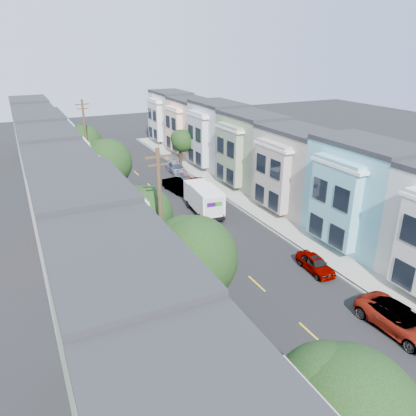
{
  "coord_description": "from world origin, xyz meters",
  "views": [
    {
      "loc": [
        -13.99,
        -20.86,
        15.9
      ],
      "look_at": [
        0.82,
        9.7,
        2.2
      ],
      "focal_mm": 35.0,
      "sensor_mm": 36.0,
      "label": 1
    }
  ],
  "objects_px": {
    "utility_pole_far": "(87,143)",
    "tree_e": "(83,144)",
    "utility_pole_near": "(161,224)",
    "parked_right_b": "(315,264)",
    "parked_right_a": "(400,320)",
    "parked_right_d": "(176,168)",
    "tree_far_r": "(182,141)",
    "tree_d": "(107,163)",
    "lead_sedan": "(176,186)",
    "parked_left_c": "(189,285)",
    "parked_left_b": "(264,381)",
    "fedex_truck": "(204,198)",
    "tree_b": "(193,259)",
    "tree_c": "(144,214)",
    "parked_left_d": "(145,231)",
    "parked_right_c": "(202,185)"
  },
  "relations": [
    {
      "from": "utility_pole_far",
      "to": "tree_e",
      "type": "bearing_deg",
      "value": 90.03
    },
    {
      "from": "tree_c",
      "to": "parked_right_a",
      "type": "height_order",
      "value": "tree_c"
    },
    {
      "from": "tree_d",
      "to": "parked_left_c",
      "type": "xyz_separation_m",
      "value": [
        1.4,
        -16.31,
        -4.62
      ]
    },
    {
      "from": "utility_pole_far",
      "to": "tree_b",
      "type": "bearing_deg",
      "value": -90.0
    },
    {
      "from": "tree_far_r",
      "to": "parked_right_a",
      "type": "relative_size",
      "value": 0.95
    },
    {
      "from": "tree_d",
      "to": "parked_left_d",
      "type": "bearing_deg",
      "value": -78.11
    },
    {
      "from": "tree_c",
      "to": "tree_far_r",
      "type": "height_order",
      "value": "tree_c"
    },
    {
      "from": "parked_right_c",
      "to": "parked_left_c",
      "type": "bearing_deg",
      "value": -123.31
    },
    {
      "from": "tree_e",
      "to": "parked_right_b",
      "type": "height_order",
      "value": "tree_e"
    },
    {
      "from": "utility_pole_far",
      "to": "parked_left_c",
      "type": "relative_size",
      "value": 1.97
    },
    {
      "from": "tree_d",
      "to": "lead_sedan",
      "type": "xyz_separation_m",
      "value": [
        8.46,
        3.71,
        -4.65
      ]
    },
    {
      "from": "parked_left_c",
      "to": "parked_left_d",
      "type": "bearing_deg",
      "value": 90.93
    },
    {
      "from": "tree_e",
      "to": "tree_far_r",
      "type": "xyz_separation_m",
      "value": [
        13.2,
        -0.35,
        -0.92
      ]
    },
    {
      "from": "tree_far_r",
      "to": "parked_right_d",
      "type": "distance_m",
      "value": 4.46
    },
    {
      "from": "parked_left_d",
      "to": "parked_right_a",
      "type": "bearing_deg",
      "value": -62.23
    },
    {
      "from": "tree_e",
      "to": "tree_b",
      "type": "bearing_deg",
      "value": -90.0
    },
    {
      "from": "tree_e",
      "to": "parked_left_d",
      "type": "xyz_separation_m",
      "value": [
        1.4,
        -20.36,
        -3.69
      ]
    },
    {
      "from": "tree_b",
      "to": "parked_left_d",
      "type": "height_order",
      "value": "tree_b"
    },
    {
      "from": "utility_pole_far",
      "to": "parked_right_c",
      "type": "height_order",
      "value": "utility_pole_far"
    },
    {
      "from": "lead_sedan",
      "to": "parked_left_b",
      "type": "bearing_deg",
      "value": -111.94
    },
    {
      "from": "lead_sedan",
      "to": "parked_right_d",
      "type": "relative_size",
      "value": 1.0
    },
    {
      "from": "lead_sedan",
      "to": "tree_c",
      "type": "bearing_deg",
      "value": -127.74
    },
    {
      "from": "tree_e",
      "to": "lead_sedan",
      "type": "bearing_deg",
      "value": -49.74
    },
    {
      "from": "parked_left_d",
      "to": "parked_right_c",
      "type": "distance_m",
      "value": 13.45
    },
    {
      "from": "tree_d",
      "to": "tree_e",
      "type": "relative_size",
      "value": 1.13
    },
    {
      "from": "tree_e",
      "to": "utility_pole_near",
      "type": "relative_size",
      "value": 0.68
    },
    {
      "from": "tree_d",
      "to": "parked_right_c",
      "type": "relative_size",
      "value": 1.68
    },
    {
      "from": "tree_c",
      "to": "parked_left_c",
      "type": "height_order",
      "value": "tree_c"
    },
    {
      "from": "parked_right_a",
      "to": "parked_right_d",
      "type": "distance_m",
      "value": 35.82
    },
    {
      "from": "tree_d",
      "to": "fedex_truck",
      "type": "xyz_separation_m",
      "value": [
        8.51,
        -3.62,
        -3.77
      ]
    },
    {
      "from": "utility_pole_far",
      "to": "parked_right_b",
      "type": "bearing_deg",
      "value": -68.48
    },
    {
      "from": "lead_sedan",
      "to": "parked_left_d",
      "type": "xyz_separation_m",
      "value": [
        -7.06,
        -10.37,
        0.04
      ]
    },
    {
      "from": "utility_pole_near",
      "to": "utility_pole_far",
      "type": "bearing_deg",
      "value": 90.0
    },
    {
      "from": "tree_far_r",
      "to": "parked_left_b",
      "type": "height_order",
      "value": "tree_far_r"
    },
    {
      "from": "tree_e",
      "to": "parked_left_d",
      "type": "bearing_deg",
      "value": -86.06
    },
    {
      "from": "lead_sedan",
      "to": "parked_left_c",
      "type": "relative_size",
      "value": 0.85
    },
    {
      "from": "tree_d",
      "to": "lead_sedan",
      "type": "distance_m",
      "value": 10.34
    },
    {
      "from": "parked_right_b",
      "to": "tree_e",
      "type": "bearing_deg",
      "value": 114.06
    },
    {
      "from": "parked_left_c",
      "to": "utility_pole_near",
      "type": "bearing_deg",
      "value": 141.94
    },
    {
      "from": "fedex_truck",
      "to": "parked_left_d",
      "type": "bearing_deg",
      "value": -151.65
    },
    {
      "from": "tree_b",
      "to": "parked_right_a",
      "type": "xyz_separation_m",
      "value": [
        11.2,
        -4.88,
        -4.41
      ]
    },
    {
      "from": "tree_d",
      "to": "parked_right_b",
      "type": "relative_size",
      "value": 2.01
    },
    {
      "from": "tree_d",
      "to": "lead_sedan",
      "type": "height_order",
      "value": "tree_d"
    },
    {
      "from": "parked_right_a",
      "to": "fedex_truck",
      "type": "bearing_deg",
      "value": 94.16
    },
    {
      "from": "parked_left_d",
      "to": "parked_right_d",
      "type": "distance_m",
      "value": 19.84
    },
    {
      "from": "utility_pole_far",
      "to": "parked_left_b",
      "type": "height_order",
      "value": "utility_pole_far"
    },
    {
      "from": "utility_pole_near",
      "to": "parked_right_b",
      "type": "xyz_separation_m",
      "value": [
        11.2,
        -2.41,
        -4.53
      ]
    },
    {
      "from": "tree_e",
      "to": "parked_left_b",
      "type": "xyz_separation_m",
      "value": [
        1.4,
        -39.22,
        -3.84
      ]
    },
    {
      "from": "tree_d",
      "to": "parked_right_a",
      "type": "bearing_deg",
      "value": -66.06
    },
    {
      "from": "tree_d",
      "to": "parked_right_b",
      "type": "distance_m",
      "value": 21.39
    }
  ]
}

